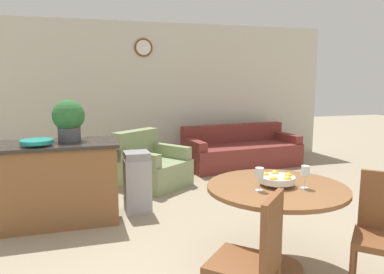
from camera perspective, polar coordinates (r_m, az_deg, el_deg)
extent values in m
cube|color=beige|center=(7.28, -8.80, 6.46)|extent=(8.00, 0.06, 2.70)
cylinder|color=brown|center=(7.28, -7.41, 13.36)|extent=(0.34, 0.02, 0.34)
cylinder|color=white|center=(7.27, -7.39, 13.37)|extent=(0.27, 0.01, 0.27)
cylinder|color=brown|center=(3.53, 12.37, -18.87)|extent=(0.50, 0.50, 0.04)
cylinder|color=brown|center=(3.38, 12.58, -13.42)|extent=(0.12, 0.12, 0.68)
cylinder|color=brown|center=(3.26, 12.80, -7.56)|extent=(1.18, 1.18, 0.03)
cube|color=brown|center=(2.64, 7.70, -18.68)|extent=(0.59, 0.59, 0.05)
cube|color=brown|center=(2.48, 12.09, -14.03)|extent=(0.30, 0.30, 0.47)
cylinder|color=brown|center=(3.54, 23.62, -16.06)|extent=(0.04, 0.04, 0.41)
cube|color=brown|center=(3.27, 27.08, -14.02)|extent=(0.59, 0.59, 0.05)
cylinder|color=silver|center=(3.25, 12.82, -7.01)|extent=(0.11, 0.11, 0.03)
cylinder|color=silver|center=(3.24, 12.85, -6.31)|extent=(0.30, 0.30, 0.05)
sphere|color=gold|center=(3.29, 14.47, -5.92)|extent=(0.08, 0.08, 0.08)
sphere|color=gold|center=(3.34, 12.49, -5.63)|extent=(0.08, 0.08, 0.08)
sphere|color=gold|center=(3.27, 11.08, -5.89)|extent=(0.08, 0.08, 0.08)
sphere|color=gold|center=(3.14, 12.32, -6.55)|extent=(0.08, 0.08, 0.08)
sphere|color=gold|center=(3.17, 14.34, -6.45)|extent=(0.08, 0.08, 0.08)
cylinder|color=silver|center=(3.09, 10.17, -8.00)|extent=(0.06, 0.06, 0.01)
cylinder|color=silver|center=(3.07, 10.20, -7.02)|extent=(0.01, 0.01, 0.10)
cylinder|color=silver|center=(3.05, 10.25, -5.35)|extent=(0.07, 0.07, 0.08)
cylinder|color=silver|center=(3.24, 16.78, -7.44)|extent=(0.06, 0.06, 0.01)
cylinder|color=silver|center=(3.23, 16.82, -6.50)|extent=(0.01, 0.01, 0.10)
cylinder|color=silver|center=(3.20, 16.90, -4.91)|extent=(0.07, 0.07, 0.08)
cube|color=brown|center=(4.60, -20.02, -6.83)|extent=(1.34, 0.65, 0.90)
cube|color=#2D2823|center=(4.50, -20.34, -1.08)|extent=(1.40, 0.71, 0.04)
cylinder|color=teal|center=(4.37, -22.56, -1.07)|extent=(0.12, 0.12, 0.02)
cylinder|color=teal|center=(4.36, -22.58, -0.65)|extent=(0.34, 0.34, 0.04)
cylinder|color=#4C4C51|center=(4.57, -18.18, 0.44)|extent=(0.26, 0.26, 0.16)
sphere|color=#2D6B33|center=(4.54, -18.32, 3.14)|extent=(0.37, 0.37, 0.37)
cube|color=#9E9EA3|center=(4.73, -8.33, -7.33)|extent=(0.31, 0.32, 0.67)
cube|color=gray|center=(4.64, -8.43, -2.81)|extent=(0.30, 0.31, 0.09)
cube|color=maroon|center=(7.15, 7.61, -2.78)|extent=(2.22, 1.12, 0.42)
cube|color=maroon|center=(7.39, 6.28, 0.63)|extent=(2.15, 0.41, 0.34)
cube|color=maroon|center=(6.70, 0.27, -2.82)|extent=(0.24, 0.86, 0.57)
cube|color=maroon|center=(7.67, 14.04, -1.58)|extent=(0.24, 0.86, 0.57)
cube|color=gray|center=(5.86, -5.91, -5.46)|extent=(1.24, 1.26, 0.40)
cube|color=gray|center=(6.02, -8.57, -1.05)|extent=(0.80, 0.67, 0.44)
cube|color=gray|center=(5.59, -8.39, -5.19)|extent=(0.62, 0.77, 0.60)
cube|color=gray|center=(6.10, -3.68, -3.92)|extent=(0.62, 0.77, 0.60)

